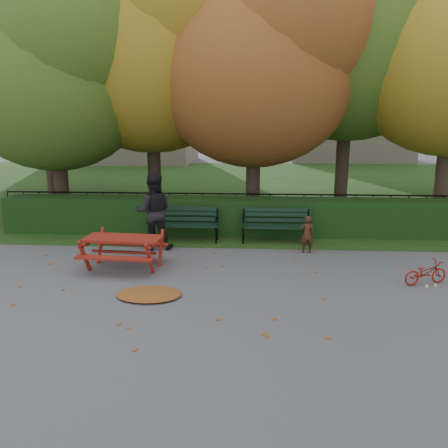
# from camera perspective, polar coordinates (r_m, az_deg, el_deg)

# --- Properties ---
(ground) EXTENTS (90.00, 90.00, 0.00)m
(ground) POSITION_cam_1_polar(r_m,az_deg,el_deg) (8.11, 0.31, -9.31)
(ground) COLOR slate
(ground) RESTS_ON ground
(grass_strip) EXTENTS (90.00, 90.00, 0.00)m
(grass_strip) POSITION_cam_1_polar(r_m,az_deg,el_deg) (21.70, 2.32, 5.16)
(grass_strip) COLOR #1F3112
(grass_strip) RESTS_ON ground
(building_left) EXTENTS (10.00, 7.00, 15.00)m
(building_left) POSITION_cam_1_polar(r_m,az_deg,el_deg) (35.03, -13.01, 20.30)
(building_left) COLOR #BEAA96
(building_left) RESTS_ON ground
(building_right) EXTENTS (9.00, 6.00, 12.00)m
(building_right) POSITION_cam_1_polar(r_m,az_deg,el_deg) (36.38, 16.22, 17.47)
(building_right) COLOR #BEAA96
(building_right) RESTS_ON ground
(hedge) EXTENTS (13.00, 0.90, 1.00)m
(hedge) POSITION_cam_1_polar(r_m,az_deg,el_deg) (12.26, 1.45, 1.04)
(hedge) COLOR black
(hedge) RESTS_ON ground
(iron_fence) EXTENTS (14.00, 0.04, 1.02)m
(iron_fence) POSITION_cam_1_polar(r_m,az_deg,el_deg) (13.03, 1.57, 1.95)
(iron_fence) COLOR black
(iron_fence) RESTS_ON ground
(tree_a) EXTENTS (5.88, 5.60, 7.48)m
(tree_a) POSITION_cam_1_polar(r_m,az_deg,el_deg) (14.26, -20.78, 18.20)
(tree_a) COLOR #32231D
(tree_a) RESTS_ON ground
(tree_b) EXTENTS (6.72, 6.40, 8.79)m
(tree_b) POSITION_cam_1_polar(r_m,az_deg,el_deg) (14.67, -8.45, 22.21)
(tree_b) COLOR #32231D
(tree_b) RESTS_ON ground
(tree_c) EXTENTS (6.30, 6.00, 8.00)m
(tree_c) POSITION_cam_1_polar(r_m,az_deg,el_deg) (13.54, 5.57, 20.56)
(tree_c) COLOR #32231D
(tree_c) RESTS_ON ground
(tree_d) EXTENTS (7.14, 6.80, 9.58)m
(tree_d) POSITION_cam_1_polar(r_m,az_deg,el_deg) (15.37, 17.96, 23.52)
(tree_d) COLOR #32231D
(tree_d) RESTS_ON ground
(tree_f) EXTENTS (6.93, 6.60, 9.19)m
(tree_f) POSITION_cam_1_polar(r_m,az_deg,el_deg) (18.50, -22.12, 20.48)
(tree_f) COLOR #32231D
(tree_f) RESTS_ON ground
(bench_left) EXTENTS (1.80, 0.57, 0.88)m
(bench_left) POSITION_cam_1_polar(r_m,az_deg,el_deg) (11.60, -5.12, 0.36)
(bench_left) COLOR black
(bench_left) RESTS_ON ground
(bench_right) EXTENTS (1.80, 0.57, 0.88)m
(bench_right) POSITION_cam_1_polar(r_m,az_deg,el_deg) (11.49, 6.80, 0.20)
(bench_right) COLOR black
(bench_right) RESTS_ON ground
(picnic_table) EXTENTS (1.73, 1.44, 0.79)m
(picnic_table) POSITION_cam_1_polar(r_m,az_deg,el_deg) (9.60, -13.00, -2.58)
(picnic_table) COLOR maroon
(picnic_table) RESTS_ON ground
(leaf_pile) EXTENTS (1.23, 0.89, 0.08)m
(leaf_pile) POSITION_cam_1_polar(r_m,az_deg,el_deg) (8.18, -9.80, -9.01)
(leaf_pile) COLOR brown
(leaf_pile) RESTS_ON ground
(leaf_scatter) EXTENTS (9.00, 5.70, 0.01)m
(leaf_scatter) POSITION_cam_1_polar(r_m,az_deg,el_deg) (8.38, 0.42, -8.48)
(leaf_scatter) COLOR brown
(leaf_scatter) RESTS_ON ground
(child) EXTENTS (0.35, 0.24, 0.91)m
(child) POSITION_cam_1_polar(r_m,az_deg,el_deg) (10.66, 10.79, -1.36)
(child) COLOR #3E2013
(child) RESTS_ON ground
(adult) EXTENTS (1.02, 0.85, 1.89)m
(adult) POSITION_cam_1_polar(r_m,az_deg,el_deg) (10.85, -9.18, 1.63)
(adult) COLOR black
(adult) RESTS_ON ground
(bicycle) EXTENTS (0.97, 0.58, 0.48)m
(bicycle) POSITION_cam_1_polar(r_m,az_deg,el_deg) (9.41, 24.84, -5.78)
(bicycle) COLOR maroon
(bicycle) RESTS_ON ground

